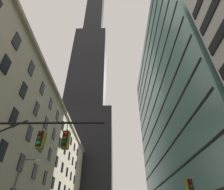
% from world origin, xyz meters
% --- Properties ---
extents(station_building, '(14.90, 70.02, 25.18)m').
position_xyz_m(station_building, '(-18.11, 29.01, 12.57)').
color(station_building, '#BCAF93').
rests_on(station_building, ground).
extents(dark_skyscraper, '(29.62, 29.62, 223.83)m').
position_xyz_m(dark_skyscraper, '(-14.50, 78.62, 65.73)').
color(dark_skyscraper, black).
rests_on(dark_skyscraper, ground).
extents(glass_office_midrise, '(15.27, 46.00, 47.03)m').
position_xyz_m(glass_office_midrise, '(18.58, 29.32, 23.51)').
color(glass_office_midrise, slate).
rests_on(glass_office_midrise, ground).
extents(traffic_signal_mast, '(8.27, 0.63, 6.78)m').
position_xyz_m(traffic_signal_mast, '(-3.83, 3.40, 4.96)').
color(traffic_signal_mast, black).
rests_on(traffic_signal_mast, sidewalk_left).
extents(street_lamppost, '(2.20, 0.32, 7.39)m').
position_xyz_m(street_lamppost, '(-8.49, 13.80, 4.56)').
color(street_lamppost, '#47474C').
rests_on(street_lamppost, sidewalk_left).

